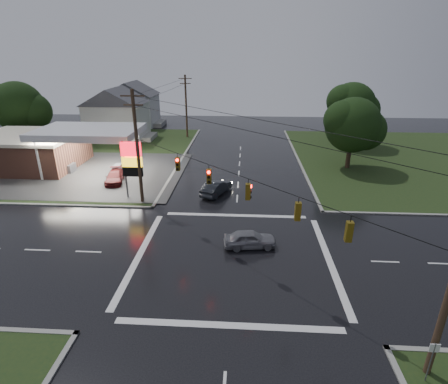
# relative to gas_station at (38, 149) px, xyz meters

# --- Properties ---
(ground) EXTENTS (120.00, 120.00, 0.00)m
(ground) POSITION_rel_gas_station_xyz_m (25.68, -19.70, -2.55)
(ground) COLOR black
(ground) RESTS_ON ground
(grass_nw) EXTENTS (36.00, 36.00, 0.08)m
(grass_nw) POSITION_rel_gas_station_xyz_m (-0.32, 6.30, -2.51)
(grass_nw) COLOR #1D3115
(grass_nw) RESTS_ON ground
(grass_ne) EXTENTS (36.00, 36.00, 0.08)m
(grass_ne) POSITION_rel_gas_station_xyz_m (51.68, 6.30, -2.51)
(grass_ne) COLOR #1D3115
(grass_ne) RESTS_ON ground
(gas_station) EXTENTS (26.20, 18.00, 5.60)m
(gas_station) POSITION_rel_gas_station_xyz_m (0.00, 0.00, 0.00)
(gas_station) COLOR #2D2D2D
(gas_station) RESTS_ON ground
(pylon_sign) EXTENTS (2.00, 0.35, 6.00)m
(pylon_sign) POSITION_rel_gas_station_xyz_m (15.18, -9.20, 1.46)
(pylon_sign) COLOR #59595E
(pylon_sign) RESTS_ON ground
(utility_pole_nw) EXTENTS (2.20, 0.32, 11.00)m
(utility_pole_nw) POSITION_rel_gas_station_xyz_m (16.18, -10.20, 3.17)
(utility_pole_nw) COLOR #382619
(utility_pole_nw) RESTS_ON ground
(utility_pole_n) EXTENTS (2.20, 0.32, 10.50)m
(utility_pole_n) POSITION_rel_gas_station_xyz_m (16.18, 18.30, 2.92)
(utility_pole_n) COLOR #382619
(utility_pole_n) RESTS_ON ground
(traffic_signals) EXTENTS (26.87, 26.87, 1.47)m
(traffic_signals) POSITION_rel_gas_station_xyz_m (25.69, -19.72, 3.93)
(traffic_signals) COLOR black
(traffic_signals) RESTS_ON ground
(house_near) EXTENTS (11.05, 8.48, 8.60)m
(house_near) POSITION_rel_gas_station_xyz_m (4.73, 16.30, 1.86)
(house_near) COLOR silver
(house_near) RESTS_ON ground
(house_far) EXTENTS (11.05, 8.48, 8.60)m
(house_far) POSITION_rel_gas_station_xyz_m (3.73, 28.30, 1.86)
(house_far) COLOR silver
(house_far) RESTS_ON ground
(tree_nw_behind) EXTENTS (8.93, 7.60, 10.00)m
(tree_nw_behind) POSITION_rel_gas_station_xyz_m (-8.17, 10.29, 3.63)
(tree_nw_behind) COLOR black
(tree_nw_behind) RESTS_ON ground
(tree_ne_near) EXTENTS (7.99, 6.80, 8.98)m
(tree_ne_near) POSITION_rel_gas_station_xyz_m (39.82, 2.29, 3.01)
(tree_ne_near) COLOR black
(tree_ne_near) RESTS_ON ground
(tree_ne_far) EXTENTS (8.46, 7.20, 9.80)m
(tree_ne_far) POSITION_rel_gas_station_xyz_m (42.83, 14.29, 3.63)
(tree_ne_far) COLOR black
(tree_ne_far) RESTS_ON ground
(car_north) EXTENTS (3.27, 4.73, 1.48)m
(car_north) POSITION_rel_gas_station_xyz_m (23.43, -7.62, -1.81)
(car_north) COLOR black
(car_north) RESTS_ON ground
(car_crossing) EXTENTS (4.19, 2.13, 1.37)m
(car_crossing) POSITION_rel_gas_station_xyz_m (26.90, -18.21, -1.86)
(car_crossing) COLOR slate
(car_crossing) RESTS_ON ground
(car_pump) EXTENTS (2.67, 4.77, 1.31)m
(car_pump) POSITION_rel_gas_station_xyz_m (11.43, -4.78, -1.89)
(car_pump) COLOR #581414
(car_pump) RESTS_ON ground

